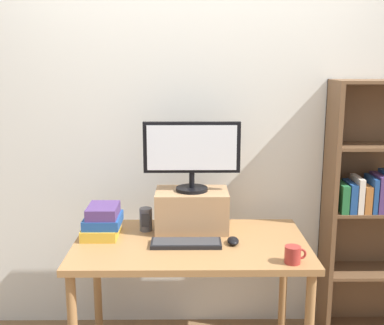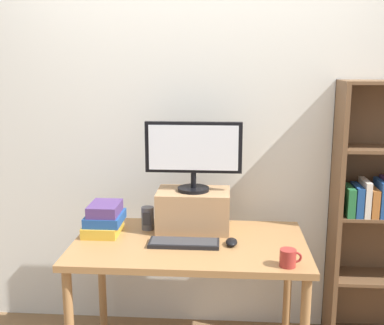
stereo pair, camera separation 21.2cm
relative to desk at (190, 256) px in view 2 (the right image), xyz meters
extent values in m
cube|color=silver|center=(0.00, 0.55, 0.61)|extent=(7.00, 0.08, 2.60)
cube|color=#9E7042|center=(0.00, 0.00, 0.07)|extent=(1.30, 0.76, 0.04)
cylinder|color=#9E7042|center=(-0.60, 0.33, -0.32)|extent=(0.05, 0.05, 0.74)
cylinder|color=#9E7042|center=(0.60, 0.33, -0.32)|extent=(0.05, 0.05, 0.74)
cube|color=brown|center=(0.88, 0.37, 0.14)|extent=(0.03, 0.28, 1.66)
cube|color=#236B38|center=(0.95, 0.34, 0.24)|extent=(0.05, 0.20, 0.18)
cube|color=navy|center=(1.00, 0.34, 0.25)|extent=(0.04, 0.20, 0.18)
cube|color=silver|center=(1.04, 0.34, 0.26)|extent=(0.04, 0.20, 0.22)
cube|color=#AD662D|center=(1.09, 0.34, 0.24)|extent=(0.04, 0.20, 0.17)
cube|color=navy|center=(1.13, 0.34, 0.26)|extent=(0.03, 0.20, 0.22)
cube|color=#A87F56|center=(0.01, 0.20, 0.21)|extent=(0.43, 0.28, 0.24)
cylinder|color=black|center=(0.01, 0.20, 0.33)|extent=(0.19, 0.19, 0.02)
cylinder|color=black|center=(0.01, 0.20, 0.39)|extent=(0.03, 0.03, 0.09)
cube|color=black|center=(0.01, 0.20, 0.59)|extent=(0.56, 0.04, 0.30)
cube|color=silver|center=(0.01, 0.18, 0.59)|extent=(0.52, 0.00, 0.26)
cube|color=black|center=(-0.03, -0.06, 0.10)|extent=(0.39, 0.14, 0.02)
cube|color=#333335|center=(-0.03, -0.06, 0.11)|extent=(0.36, 0.12, 0.00)
ellipsoid|color=black|center=(0.23, -0.04, 0.10)|extent=(0.06, 0.10, 0.04)
cube|color=gold|center=(-0.52, 0.09, 0.12)|extent=(0.20, 0.25, 0.06)
cube|color=navy|center=(-0.51, 0.11, 0.17)|extent=(0.20, 0.25, 0.06)
cube|color=#4C336B|center=(-0.50, 0.10, 0.23)|extent=(0.17, 0.22, 0.06)
cylinder|color=#9E2D28|center=(0.51, -0.30, 0.13)|extent=(0.08, 0.08, 0.09)
torus|color=#9E2D28|center=(0.55, -0.30, 0.13)|extent=(0.06, 0.01, 0.06)
cylinder|color=#4C4C51|center=(-0.27, 0.18, 0.15)|extent=(0.07, 0.07, 0.14)
cube|color=#2D2D30|center=(-0.27, 0.14, 0.16)|extent=(0.04, 0.00, 0.08)
camera|label=1|loc=(-0.02, -2.55, 1.08)|focal=45.00mm
camera|label=2|loc=(0.19, -2.54, 1.08)|focal=45.00mm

